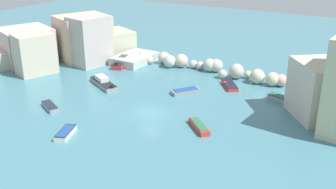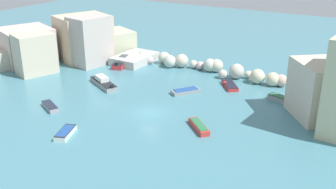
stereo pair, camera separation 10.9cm
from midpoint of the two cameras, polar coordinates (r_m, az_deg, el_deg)
name	(u,v)px [view 2 (the right image)]	position (r m, az deg, el deg)	size (l,w,h in m)	color
cove_water	(150,113)	(50.96, -2.55, -2.70)	(160.00, 160.00, 0.00)	teal
cliff_headland_left	(62,45)	(73.82, -14.95, 6.90)	(26.54, 25.61, 8.45)	beige
rock_breakwater	(208,67)	(66.15, 5.79, 3.98)	(31.36, 4.30, 2.40)	beige
channel_buoy	(225,83)	(60.85, 8.16, 1.60)	(0.69, 0.69, 0.69)	red
moored_boat_0	(103,82)	(60.97, -9.22, 1.73)	(6.58, 4.63, 1.38)	gray
moored_boat_1	(279,98)	(56.74, 15.72, -0.50)	(3.28, 2.22, 0.73)	#909799
moored_boat_2	(65,133)	(46.75, -14.42, -5.34)	(2.49, 3.75, 0.64)	white
moored_boat_3	(122,62)	(70.44, -6.51, 4.65)	(3.51, 6.39, 1.50)	#C33237
moored_boat_4	(50,107)	(54.33, -16.50, -1.66)	(3.78, 2.65, 0.64)	#93959B
moored_boat_5	(186,91)	(57.32, 2.61, 0.48)	(3.73, 4.31, 0.63)	gray
moored_boat_6	(199,126)	(46.88, 4.51, -4.58)	(3.87, 3.72, 0.69)	red
moored_boat_7	(230,85)	(60.37, 8.91, 1.31)	(3.79, 4.34, 0.53)	red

